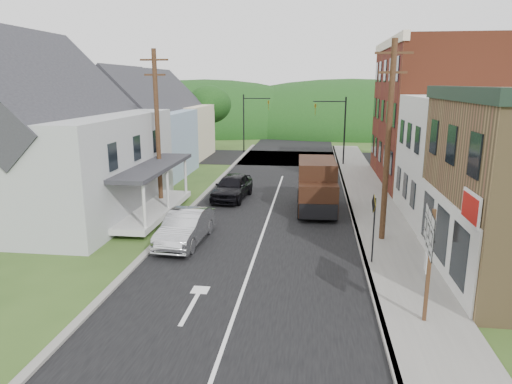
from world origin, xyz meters
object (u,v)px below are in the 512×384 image
(silver_sedan, at_px, (186,228))
(delivery_van, at_px, (317,186))
(dark_sedan, at_px, (232,187))
(route_sign_cluster, at_px, (429,250))
(warning_sign, at_px, (374,219))

(silver_sedan, relative_size, delivery_van, 0.87)
(dark_sedan, distance_m, route_sign_cluster, 16.79)
(dark_sedan, distance_m, delivery_van, 5.67)
(warning_sign, bearing_deg, route_sign_cluster, -79.78)
(route_sign_cluster, height_order, warning_sign, route_sign_cluster)
(delivery_van, height_order, warning_sign, warning_sign)
(silver_sedan, bearing_deg, dark_sedan, 88.50)
(silver_sedan, xyz_separation_m, route_sign_cluster, (9.12, -6.13, 1.67))
(dark_sedan, bearing_deg, silver_sedan, -89.15)
(dark_sedan, relative_size, route_sign_cluster, 1.32)
(route_sign_cluster, xyz_separation_m, warning_sign, (-1.01, 4.53, -0.46))
(dark_sedan, xyz_separation_m, delivery_van, (5.25, -2.02, 0.67))
(delivery_van, bearing_deg, route_sign_cluster, -77.62)
(silver_sedan, xyz_separation_m, dark_sedan, (0.69, 8.30, 0.04))
(silver_sedan, distance_m, route_sign_cluster, 11.11)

